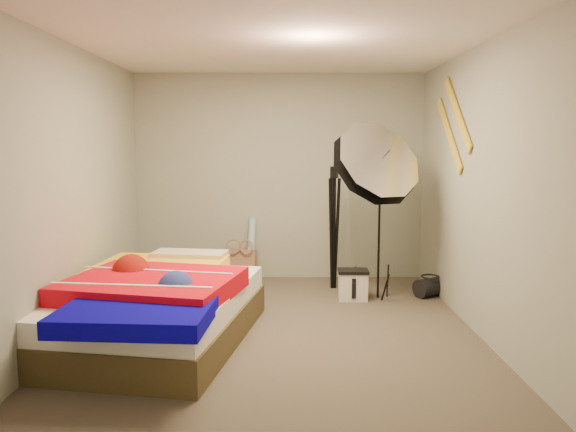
{
  "coord_description": "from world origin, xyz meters",
  "views": [
    {
      "loc": [
        0.08,
        -4.86,
        1.65
      ],
      "look_at": [
        0.1,
        0.6,
        0.95
      ],
      "focal_mm": 35.0,
      "sensor_mm": 36.0,
      "label": 1
    }
  ],
  "objects_px": {
    "wrapping_roll": "(251,249)",
    "camera_tripod": "(334,219)",
    "duffel_bag": "(430,287)",
    "tote_bag": "(241,264)",
    "camera_case": "(353,286)",
    "bed": "(156,306)",
    "photo_umbrella": "(373,167)"
  },
  "relations": [
    {
      "from": "wrapping_roll",
      "to": "camera_tripod",
      "type": "height_order",
      "value": "camera_tripod"
    },
    {
      "from": "duffel_bag",
      "to": "tote_bag",
      "type": "bearing_deg",
      "value": 127.47
    },
    {
      "from": "tote_bag",
      "to": "duffel_bag",
      "type": "relative_size",
      "value": 1.11
    },
    {
      "from": "photo_umbrella",
      "to": "camera_tripod",
      "type": "xyz_separation_m",
      "value": [
        -0.35,
        0.59,
        -0.62
      ]
    },
    {
      "from": "wrapping_roll",
      "to": "camera_case",
      "type": "height_order",
      "value": "wrapping_roll"
    },
    {
      "from": "camera_case",
      "to": "camera_tripod",
      "type": "bearing_deg",
      "value": 110.32
    },
    {
      "from": "camera_case",
      "to": "bed",
      "type": "bearing_deg",
      "value": -143.29
    },
    {
      "from": "tote_bag",
      "to": "camera_tripod",
      "type": "xyz_separation_m",
      "value": [
        1.1,
        -0.43,
        0.62
      ]
    },
    {
      "from": "tote_bag",
      "to": "bed",
      "type": "height_order",
      "value": "bed"
    },
    {
      "from": "bed",
      "to": "photo_umbrella",
      "type": "bearing_deg",
      "value": 30.55
    },
    {
      "from": "tote_bag",
      "to": "wrapping_roll",
      "type": "distance_m",
      "value": 0.22
    },
    {
      "from": "photo_umbrella",
      "to": "bed",
      "type": "bearing_deg",
      "value": -149.45
    },
    {
      "from": "tote_bag",
      "to": "camera_case",
      "type": "height_order",
      "value": "tote_bag"
    },
    {
      "from": "camera_case",
      "to": "camera_tripod",
      "type": "distance_m",
      "value": 0.84
    },
    {
      "from": "duffel_bag",
      "to": "camera_tripod",
      "type": "bearing_deg",
      "value": 128.46
    },
    {
      "from": "duffel_bag",
      "to": "bed",
      "type": "height_order",
      "value": "bed"
    },
    {
      "from": "wrapping_roll",
      "to": "camera_case",
      "type": "relative_size",
      "value": 2.49
    },
    {
      "from": "bed",
      "to": "camera_tripod",
      "type": "height_order",
      "value": "camera_tripod"
    },
    {
      "from": "camera_case",
      "to": "camera_tripod",
      "type": "xyz_separation_m",
      "value": [
        -0.17,
        0.5,
        0.65
      ]
    },
    {
      "from": "wrapping_roll",
      "to": "photo_umbrella",
      "type": "height_order",
      "value": "photo_umbrella"
    },
    {
      "from": "duffel_bag",
      "to": "bed",
      "type": "bearing_deg",
      "value": 175.84
    },
    {
      "from": "tote_bag",
      "to": "bed",
      "type": "distance_m",
      "value": 2.27
    },
    {
      "from": "wrapping_roll",
      "to": "duffel_bag",
      "type": "relative_size",
      "value": 2.26
    },
    {
      "from": "wrapping_roll",
      "to": "camera_tripod",
      "type": "xyz_separation_m",
      "value": [
        0.98,
        -0.43,
        0.43
      ]
    },
    {
      "from": "camera_tripod",
      "to": "duffel_bag",
      "type": "bearing_deg",
      "value": -19.65
    },
    {
      "from": "duffel_bag",
      "to": "camera_case",
      "type": "bearing_deg",
      "value": 156.77
    },
    {
      "from": "camera_case",
      "to": "tote_bag",
      "type": "bearing_deg",
      "value": 145.31
    },
    {
      "from": "wrapping_roll",
      "to": "camera_tripod",
      "type": "distance_m",
      "value": 1.15
    },
    {
      "from": "photo_umbrella",
      "to": "tote_bag",
      "type": "bearing_deg",
      "value": 144.53
    },
    {
      "from": "camera_case",
      "to": "photo_umbrella",
      "type": "relative_size",
      "value": 0.15
    },
    {
      "from": "wrapping_roll",
      "to": "photo_umbrella",
      "type": "xyz_separation_m",
      "value": [
        1.32,
        -1.03,
        1.05
      ]
    },
    {
      "from": "duffel_bag",
      "to": "photo_umbrella",
      "type": "bearing_deg",
      "value": 166.75
    }
  ]
}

